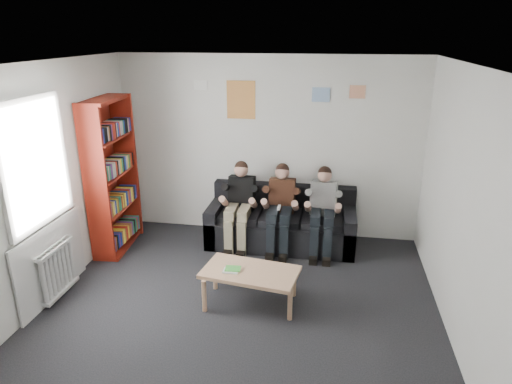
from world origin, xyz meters
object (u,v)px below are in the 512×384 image
bookshelf (113,176)px  person_left (239,206)px  coffee_table (250,274)px  person_right (323,211)px  sofa (282,224)px  person_middle (280,209)px

bookshelf → person_left: bookshelf is taller
coffee_table → person_right: size_ratio=0.88×
person_left → person_right: bearing=1.6°
bookshelf → person_left: bearing=5.8°
coffee_table → person_left: bearing=106.3°
sofa → coffee_table: (-0.17, -1.66, 0.08)m
person_left → coffee_table: bearing=-72.2°
sofa → person_right: bearing=-18.0°
sofa → bookshelf: bearing=-167.6°
coffee_table → person_left: size_ratio=0.86×
person_middle → coffee_table: bearing=-95.7°
person_right → sofa: bearing=170.0°
sofa → person_middle: 0.38m
bookshelf → person_left: size_ratio=1.74×
person_middle → person_left: bearing=-179.3°
bookshelf → person_right: (2.93, 0.32, -0.46)m
bookshelf → person_right: bookshelf is taller
coffee_table → person_left: 1.55m
person_middle → bookshelf: bearing=-171.4°
person_left → person_right: (1.19, 0.00, -0.01)m
sofa → bookshelf: bookshelf is taller
person_left → person_middle: (0.59, 0.00, -0.00)m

